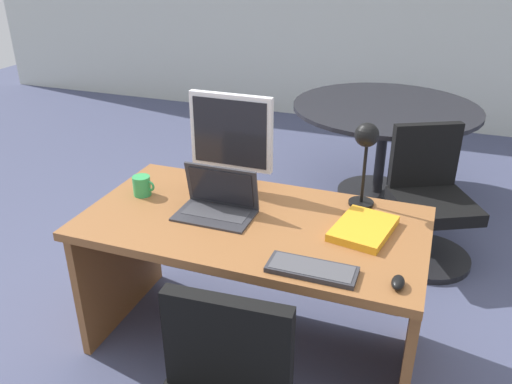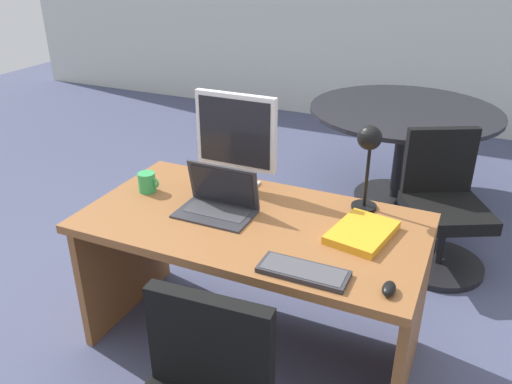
# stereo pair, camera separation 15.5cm
# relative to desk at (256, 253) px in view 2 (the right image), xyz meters

# --- Properties ---
(ground) EXTENTS (12.00, 12.00, 0.00)m
(ground) POSITION_rel_desk_xyz_m (0.00, 1.45, -0.52)
(ground) COLOR #474C6B
(desk) EXTENTS (1.55, 0.82, 0.73)m
(desk) POSITION_rel_desk_xyz_m (0.00, 0.00, 0.00)
(desk) COLOR brown
(desk) RESTS_ON ground
(monitor) EXTENTS (0.42, 0.16, 0.49)m
(monitor) POSITION_rel_desk_xyz_m (-0.22, 0.24, 0.48)
(monitor) COLOR silver
(monitor) RESTS_ON desk
(laptop) EXTENTS (0.35, 0.23, 0.22)m
(laptop) POSITION_rel_desk_xyz_m (-0.18, -0.03, 0.27)
(laptop) COLOR #2D2D33
(laptop) RESTS_ON desk
(keyboard) EXTENTS (0.34, 0.13, 0.02)m
(keyboard) POSITION_rel_desk_xyz_m (0.35, -0.35, 0.22)
(keyboard) COLOR #2D2D33
(keyboard) RESTS_ON desk
(mouse) EXTENTS (0.05, 0.09, 0.04)m
(mouse) POSITION_rel_desk_xyz_m (0.67, -0.34, 0.22)
(mouse) COLOR black
(mouse) RESTS_ON desk
(desk_lamp) EXTENTS (0.12, 0.15, 0.42)m
(desk_lamp) POSITION_rel_desk_xyz_m (0.43, 0.25, 0.51)
(desk_lamp) COLOR black
(desk_lamp) RESTS_ON desk
(book) EXTENTS (0.28, 0.35, 0.04)m
(book) POSITION_rel_desk_xyz_m (0.49, 0.01, 0.22)
(book) COLOR orange
(book) RESTS_ON desk
(coffee_mug) EXTENTS (0.11, 0.09, 0.10)m
(coffee_mug) POSITION_rel_desk_xyz_m (-0.60, 0.00, 0.25)
(coffee_mug) COLOR green
(coffee_mug) RESTS_ON desk
(meeting_table) EXTENTS (1.39, 1.39, 0.75)m
(meeting_table) POSITION_rel_desk_xyz_m (0.34, 1.91, 0.05)
(meeting_table) COLOR black
(meeting_table) RESTS_ON ground
(meeting_chair_near) EXTENTS (0.62, 0.63, 0.85)m
(meeting_chair_near) POSITION_rel_desk_xyz_m (0.75, 1.12, -0.18)
(meeting_chair_near) COLOR black
(meeting_chair_near) RESTS_ON ground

